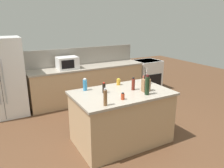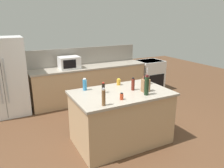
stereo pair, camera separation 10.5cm
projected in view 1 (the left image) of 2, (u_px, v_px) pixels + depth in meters
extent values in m
plane|color=brown|center=(121.00, 140.00, 4.02)|extent=(14.00, 14.00, 0.00)
cube|color=tan|center=(88.00, 84.00, 5.87)|extent=(3.04, 0.62, 0.90)
cube|color=#9E9384|center=(88.00, 67.00, 5.73)|extent=(3.08, 0.66, 0.04)
cube|color=gray|center=(83.00, 56.00, 5.92)|extent=(3.04, 0.03, 0.46)
cube|color=tan|center=(122.00, 118.00, 3.89)|extent=(1.62, 0.99, 0.90)
cube|color=#9E9384|center=(122.00, 93.00, 3.75)|extent=(1.68, 1.05, 0.04)
cube|color=white|center=(0.00, 78.00, 4.82)|extent=(1.00, 0.72, 1.77)
cube|color=#2D2D2D|center=(1.00, 82.00, 4.51)|extent=(0.01, 0.00, 1.68)
cylinder|color=#ADB2B7|center=(4.00, 82.00, 4.53)|extent=(0.02, 0.02, 0.97)
cube|color=white|center=(147.00, 75.00, 6.77)|extent=(0.76, 0.64, 0.92)
cube|color=black|center=(153.00, 81.00, 6.54)|extent=(0.61, 0.01, 0.41)
cube|color=black|center=(147.00, 61.00, 6.64)|extent=(0.68, 0.58, 0.02)
cube|color=white|center=(67.00, 63.00, 5.43)|extent=(0.51, 0.38, 0.30)
cube|color=black|center=(68.00, 64.00, 5.24)|extent=(0.31, 0.01, 0.21)
cube|color=#936B47|center=(146.00, 85.00, 3.75)|extent=(0.14, 0.11, 0.22)
cylinder|color=black|center=(145.00, 77.00, 3.70)|extent=(0.02, 0.02, 0.07)
cylinder|color=black|center=(146.00, 77.00, 3.71)|extent=(0.02, 0.02, 0.07)
cylinder|color=brown|center=(148.00, 77.00, 3.72)|extent=(0.02, 0.02, 0.07)
cylinder|color=brown|center=(146.00, 80.00, 4.20)|extent=(0.12, 0.12, 0.15)
cylinder|color=olive|center=(146.00, 72.00, 4.17)|extent=(0.01, 0.05, 0.18)
cylinder|color=black|center=(145.00, 72.00, 4.15)|extent=(0.01, 0.05, 0.18)
cylinder|color=#B2B2B7|center=(147.00, 72.00, 4.14)|extent=(0.01, 0.03, 0.18)
cylinder|color=maroon|center=(133.00, 84.00, 3.82)|extent=(0.06, 0.06, 0.20)
cylinder|color=black|center=(134.00, 78.00, 3.79)|extent=(0.04, 0.04, 0.02)
cylinder|color=black|center=(147.00, 86.00, 3.57)|extent=(0.07, 0.07, 0.30)
cylinder|color=#4C1919|center=(148.00, 76.00, 3.53)|extent=(0.05, 0.05, 0.04)
cylinder|color=brown|center=(105.00, 98.00, 3.13)|extent=(0.06, 0.06, 0.23)
cylinder|color=#B2B2B7|center=(105.00, 89.00, 3.09)|extent=(0.04, 0.04, 0.03)
cylinder|color=#3384BC|center=(85.00, 85.00, 3.80)|extent=(0.07, 0.07, 0.19)
cylinder|color=white|center=(85.00, 79.00, 3.77)|extent=(0.05, 0.05, 0.02)
cylinder|color=black|center=(104.00, 88.00, 3.68)|extent=(0.05, 0.05, 0.16)
cylinder|color=#B22319|center=(104.00, 83.00, 3.66)|extent=(0.04, 0.04, 0.02)
cylinder|color=#B73D1E|center=(123.00, 97.00, 3.39)|extent=(0.06, 0.06, 0.09)
cylinder|color=black|center=(123.00, 93.00, 3.37)|extent=(0.04, 0.04, 0.02)
cylinder|color=gold|center=(118.00, 82.00, 4.12)|extent=(0.07, 0.07, 0.11)
cylinder|color=gold|center=(119.00, 79.00, 4.10)|extent=(0.05, 0.05, 0.02)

